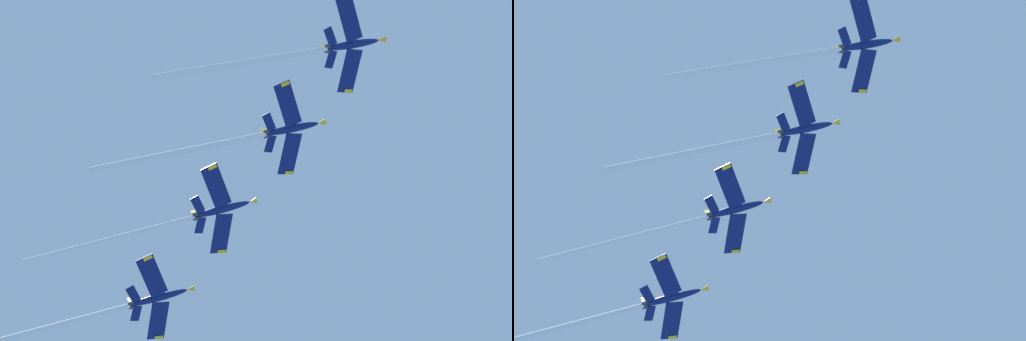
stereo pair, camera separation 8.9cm
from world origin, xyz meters
TOP-DOWN VIEW (x-y plane):
  - jet_lead at (-7.59, -8.59)m, footprint 21.65×43.43m
  - jet_second at (10.67, -0.57)m, footprint 21.14×42.81m
  - jet_third at (27.78, 5.56)m, footprint 21.10×40.80m
  - jet_fourth at (48.35, 17.50)m, footprint 21.77×44.35m

SIDE VIEW (x-z plane):
  - jet_fourth at x=48.35m, z-range 105.85..125.78m
  - jet_third at x=27.78m, z-range 113.13..133.20m
  - jet_second at x=10.67m, z-range 116.45..137.50m
  - jet_lead at x=-7.59m, z-range 122.52..142.80m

